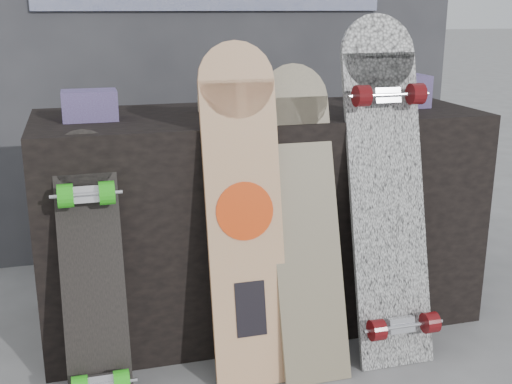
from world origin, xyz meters
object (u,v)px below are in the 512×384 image
object	(u,v)px
longboard_celtic	(304,212)
skateboard_dark	(92,271)
vendor_table	(259,217)
longboard_geisha	(244,206)
longboard_cascadia	(387,184)

from	to	relation	value
longboard_celtic	skateboard_dark	distance (m)	0.69
vendor_table	longboard_geisha	xyz separation A→B (m)	(-0.16, -0.37, 0.17)
longboard_celtic	longboard_cascadia	size ratio (longest dim) A/B	0.86
longboard_cascadia	skateboard_dark	distance (m)	0.99
longboard_cascadia	skateboard_dark	xyz separation A→B (m)	(-0.97, -0.05, -0.18)
vendor_table	longboard_celtic	distance (m)	0.39
longboard_geisha	longboard_celtic	world-z (taller)	longboard_geisha
vendor_table	longboard_celtic	size ratio (longest dim) A/B	1.61
skateboard_dark	longboard_geisha	bearing A→B (deg)	4.41
longboard_geisha	longboard_cascadia	xyz separation A→B (m)	(0.50, 0.01, 0.03)
vendor_table	longboard_geisha	bearing A→B (deg)	-112.87
longboard_geisha	longboard_celtic	bearing A→B (deg)	1.60
vendor_table	longboard_celtic	xyz separation A→B (m)	(0.05, -0.36, 0.13)
vendor_table	longboard_geisha	size ratio (longest dim) A/B	1.49
longboard_celtic	longboard_cascadia	xyz separation A→B (m)	(0.29, 0.00, 0.07)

